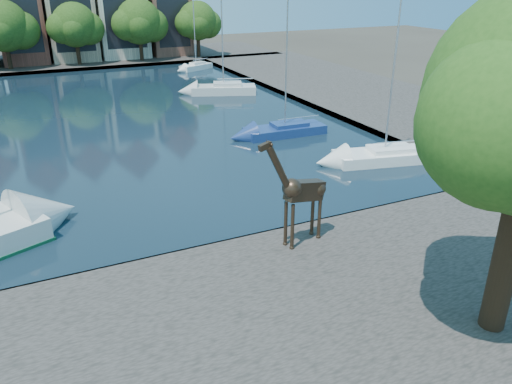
% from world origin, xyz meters
% --- Properties ---
extents(ground, '(160.00, 160.00, 0.00)m').
position_xyz_m(ground, '(0.00, 0.00, 0.00)').
color(ground, '#38332B').
rests_on(ground, ground).
extents(water_basin, '(38.00, 50.00, 0.08)m').
position_xyz_m(water_basin, '(0.00, 24.00, 0.04)').
color(water_basin, black).
rests_on(water_basin, ground).
extents(near_quay, '(50.00, 14.00, 0.50)m').
position_xyz_m(near_quay, '(0.00, -7.00, 0.25)').
color(near_quay, '#4C4642').
rests_on(near_quay, ground).
extents(far_quay, '(60.00, 16.00, 0.50)m').
position_xyz_m(far_quay, '(0.00, 56.00, 0.25)').
color(far_quay, '#4C4642').
rests_on(far_quay, ground).
extents(right_quay, '(14.00, 52.00, 0.50)m').
position_xyz_m(right_quay, '(25.00, 24.00, 0.25)').
color(right_quay, '#4C4642').
rests_on(right_quay, ground).
extents(townhouse_east_inner, '(5.94, 9.18, 15.79)m').
position_xyz_m(townhouse_east_inner, '(2.00, 55.99, 7.73)').
color(townhouse_east_inner, tan).
rests_on(townhouse_east_inner, far_quay).
extents(townhouse_east_end, '(5.44, 9.18, 14.43)m').
position_xyz_m(townhouse_east_end, '(15.00, 55.99, 7.11)').
color(townhouse_east_end, brown).
rests_on(townhouse_east_end, far_quay).
extents(far_tree_mid_west, '(7.80, 6.00, 8.00)m').
position_xyz_m(far_tree_mid_west, '(-5.89, 50.49, 5.29)').
color(far_tree_mid_west, '#332114').
rests_on(far_tree_mid_west, far_quay).
extents(far_tree_mid_east, '(7.02, 5.40, 7.52)m').
position_xyz_m(far_tree_mid_east, '(2.10, 50.49, 5.13)').
color(far_tree_mid_east, '#332114').
rests_on(far_tree_mid_east, far_quay).
extents(far_tree_east, '(7.54, 5.80, 7.84)m').
position_xyz_m(far_tree_east, '(10.11, 50.49, 5.24)').
color(far_tree_east, '#332114').
rests_on(far_tree_east, far_quay).
extents(far_tree_far_east, '(6.76, 5.20, 7.36)m').
position_xyz_m(far_tree_far_east, '(18.09, 50.49, 5.08)').
color(far_tree_far_east, '#332114').
rests_on(far_tree_far_east, far_quay).
extents(giraffe_statue, '(3.38, 1.09, 4.86)m').
position_xyz_m(giraffe_statue, '(4.48, -1.56, 2.89)').
color(giraffe_statue, '#37271B').
rests_on(giraffe_statue, near_quay).
extents(sailboat_right_a, '(6.67, 3.54, 10.42)m').
position_xyz_m(sailboat_right_a, '(15.00, 5.94, 0.60)').
color(sailboat_right_a, white).
rests_on(sailboat_right_a, water_basin).
extents(sailboat_right_b, '(6.09, 2.34, 10.93)m').
position_xyz_m(sailboat_right_b, '(12.00, 13.73, 0.58)').
color(sailboat_right_b, navy).
rests_on(sailboat_right_b, water_basin).
extents(sailboat_right_c, '(6.68, 4.31, 11.88)m').
position_xyz_m(sailboat_right_c, '(13.03, 28.60, 0.72)').
color(sailboat_right_c, silver).
rests_on(sailboat_right_c, water_basin).
extents(sailboat_right_d, '(4.56, 3.13, 9.10)m').
position_xyz_m(sailboat_right_d, '(15.00, 42.88, 0.61)').
color(sailboat_right_d, white).
rests_on(sailboat_right_d, water_basin).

